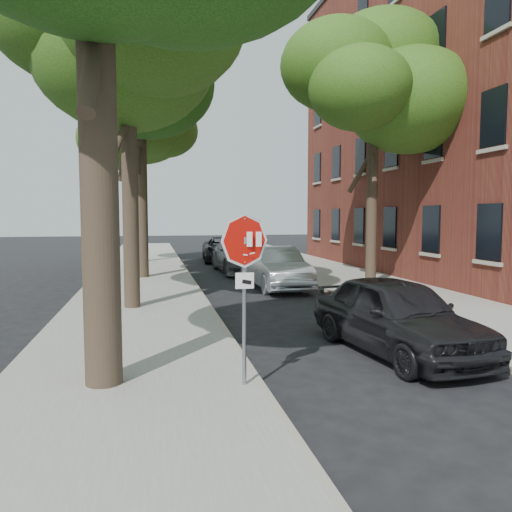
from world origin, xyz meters
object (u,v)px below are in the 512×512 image
(apartment_building, at_px, (494,111))
(stop_sign, at_px, (244,265))
(car_b, at_px, (275,268))
(tree_far, at_px, (137,132))
(tree_mid_b, at_px, (139,85))
(tree_right, at_px, (372,92))
(car_c, at_px, (241,255))
(tree_mid_a, at_px, (126,34))
(car_a, at_px, (397,315))
(car_d, at_px, (224,249))

(apartment_building, bearing_deg, stop_sign, -136.35)
(apartment_building, xyz_separation_m, car_b, (-11.59, -3.60, -6.89))
(apartment_building, distance_m, tree_far, 18.18)
(tree_mid_b, distance_m, tree_right, 9.34)
(tree_mid_b, height_order, tree_far, tree_mid_b)
(stop_sign, xyz_separation_m, car_c, (2.81, 15.83, -1.14))
(stop_sign, xyz_separation_m, tree_far, (-2.02, 21.14, 5.26))
(tree_mid_a, xyz_separation_m, tree_right, (8.60, 2.99, -0.39))
(apartment_building, distance_m, tree_mid_b, 16.43)
(apartment_building, distance_m, car_a, 18.27)
(tree_mid_a, relative_size, tree_far, 1.06)
(tree_mid_a, height_order, car_b, tree_mid_a)
(stop_sign, xyz_separation_m, tree_mid_b, (-1.72, 14.15, 6.05))
(car_b, relative_size, car_d, 0.90)
(tree_mid_a, distance_m, car_a, 10.28)
(car_a, xyz_separation_m, car_c, (-0.49, 14.31, 0.05))
(car_d, bearing_deg, car_a, -84.44)
(tree_right, xyz_separation_m, car_a, (-3.38, -8.61, -6.46))
(tree_right, relative_size, car_c, 1.68)
(tree_mid_b, distance_m, tree_far, 7.04)
(tree_mid_b, bearing_deg, stop_sign, -83.05)
(car_b, relative_size, car_c, 0.83)
(car_a, xyz_separation_m, car_b, (-0.19, 8.90, 0.01))
(car_c, bearing_deg, tree_mid_a, -120.46)
(tree_far, xyz_separation_m, car_c, (4.83, -5.31, -6.41))
(tree_right, distance_m, car_d, 13.64)
(stop_sign, distance_m, car_b, 10.95)
(tree_mid_b, xyz_separation_m, car_c, (4.54, 1.68, -7.19))
(stop_sign, height_order, car_a, stop_sign)
(car_c, bearing_deg, tree_far, 130.46)
(tree_far, height_order, car_a, tree_far)
(tree_mid_b, bearing_deg, tree_right, -25.52)
(car_d, bearing_deg, tree_far, -171.63)
(tree_mid_b, height_order, car_b, tree_mid_b)
(stop_sign, distance_m, tree_mid_b, 15.48)
(tree_mid_b, xyz_separation_m, tree_far, (-0.30, 6.99, -0.78))
(tree_mid_b, distance_m, car_a, 15.40)
(tree_far, height_order, car_c, tree_far)
(stop_sign, xyz_separation_m, car_a, (3.30, 1.53, -1.19))
(tree_mid_a, relative_size, car_a, 2.22)
(tree_right, height_order, car_a, tree_right)
(stop_sign, bearing_deg, car_d, 82.55)
(tree_right, bearing_deg, car_d, 108.81)
(tree_far, xyz_separation_m, car_b, (5.13, -10.71, -6.45))
(tree_mid_a, height_order, car_a, tree_mid_a)
(car_a, relative_size, car_b, 0.95)
(tree_mid_a, xyz_separation_m, car_c, (4.73, 8.69, -6.80))
(apartment_building, bearing_deg, car_b, -162.76)
(tree_far, distance_m, car_d, 8.10)
(stop_sign, height_order, tree_far, tree_far)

